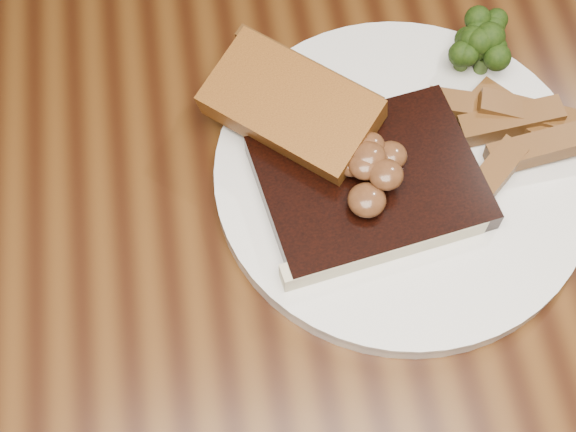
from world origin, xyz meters
The scene contains 8 objects.
dining_table centered at (0.00, 0.00, 0.66)m, with size 1.60×0.90×0.75m.
plate centered at (0.10, 0.05, 0.76)m, with size 0.27×0.27×0.01m, color white.
steak centered at (0.07, 0.03, 0.77)m, with size 0.15×0.12×0.02m, color black.
steak_bone centered at (0.07, -0.02, 0.77)m, with size 0.15×0.01×0.02m, color beige.
mushroom_pile centered at (0.07, 0.04, 0.80)m, with size 0.08×0.08×0.03m, color brown, non-canonical shape.
garlic_bread centered at (0.02, 0.09, 0.78)m, with size 0.12×0.07×0.03m, color brown.
potato_wedges centered at (0.15, 0.06, 0.77)m, with size 0.10×0.10×0.02m, color brown, non-canonical shape.
broccoli_cluster centered at (0.17, 0.13, 0.78)m, with size 0.06×0.06×0.04m, color #23370C, non-canonical shape.
Camera 1 is at (-0.03, -0.23, 1.27)m, focal length 50.00 mm.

